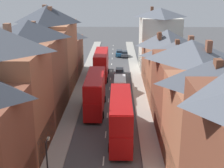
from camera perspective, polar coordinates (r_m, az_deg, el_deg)
pavement_left at (r=51.75m, az=-6.21°, el=-2.10°), size 2.20×104.00×0.14m
pavement_right at (r=51.47m, az=5.13°, el=-2.17°), size 2.20×104.00×0.14m
centre_line_dashes at (r=49.50m, az=-0.62°, el=-2.99°), size 0.14×97.80×0.01m
terrace_row_left at (r=36.08m, az=-17.74°, el=-0.95°), size 8.00×69.91×14.36m
terrace_row_right at (r=37.08m, az=14.70°, el=-1.11°), size 8.00×71.52×13.29m
double_decker_bus_lead at (r=36.22m, az=1.59°, el=-6.10°), size 2.74×10.80×5.30m
double_decker_bus_mid_street at (r=60.75m, az=-1.99°, el=3.65°), size 2.74×10.80×5.30m
double_decker_bus_far_approaching at (r=44.76m, az=-3.11°, el=-1.44°), size 2.74×10.80×5.30m
car_near_blue at (r=79.03m, az=-2.22°, el=5.39°), size 1.90×4.10×1.61m
car_near_silver at (r=62.40m, az=1.40°, el=2.15°), size 1.90×4.05×1.67m
car_parked_left_a at (r=79.97m, az=2.28°, el=5.52°), size 1.90×3.80×1.58m
car_parked_left_b at (r=80.87m, az=1.35°, el=5.68°), size 1.90×4.24×1.63m
delivery_van at (r=53.15m, az=1.45°, el=-0.02°), size 2.20×5.20×2.41m
street_lamp at (r=26.86m, az=-11.65°, el=-14.47°), size 0.20×1.12×5.50m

